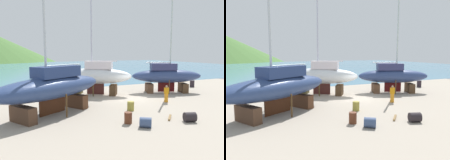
# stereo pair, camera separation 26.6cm
# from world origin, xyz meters

# --- Properties ---
(ground_plane) EXTENTS (45.95, 45.95, 0.00)m
(ground_plane) POSITION_xyz_m (0.00, -2.68, 0.00)
(ground_plane) COLOR #A59887
(sea_water) EXTENTS (131.43, 82.67, 0.01)m
(sea_water) POSITION_xyz_m (0.00, 50.14, 0.00)
(sea_water) COLOR teal
(sea_water) RESTS_ON ground
(sailboat_small_center) EXTENTS (8.59, 5.47, 12.20)m
(sailboat_small_center) POSITION_xyz_m (5.50, 1.52, 2.00)
(sailboat_small_center) COLOR #4D3623
(sailboat_small_center) RESTS_ON ground
(sailboat_far_slipway) EXTENTS (10.42, 7.82, 16.33)m
(sailboat_far_slipway) POSITION_xyz_m (-8.62, -2.48, 2.19)
(sailboat_far_slipway) COLOR #4A3122
(sailboat_far_slipway) RESTS_ON ground
(sailboat_large_starboard) EXTENTS (8.15, 6.34, 12.66)m
(sailboat_large_starboard) POSITION_xyz_m (-2.71, 3.76, 2.18)
(sailboat_large_starboard) COLOR #464124
(sailboat_large_starboard) RESTS_ON ground
(worker) EXTENTS (0.50, 0.43, 1.65)m
(worker) POSITION_xyz_m (2.13, -2.84, 0.85)
(worker) COLOR orange
(worker) RESTS_ON ground
(barrel_by_slipway) EXTENTS (0.70, 0.70, 0.78)m
(barrel_by_slipway) POSITION_xyz_m (-4.36, -6.97, 0.39)
(barrel_by_slipway) COLOR #5A2C1A
(barrel_by_slipway) RESTS_ON ground
(barrel_blue_faded) EXTENTS (0.75, 0.75, 0.92)m
(barrel_blue_faded) POSITION_xyz_m (11.44, 3.29, 0.46)
(barrel_blue_faded) COLOR #292128
(barrel_blue_faded) RESTS_ON ground
(barrel_rust_mid) EXTENTS (0.93, 1.03, 0.57)m
(barrel_rust_mid) POSITION_xyz_m (-12.22, 3.48, 0.29)
(barrel_rust_mid) COLOR olive
(barrel_rust_mid) RESTS_ON ground
(barrel_tipped_center) EXTENTS (1.00, 0.98, 0.66)m
(barrel_tipped_center) POSITION_xyz_m (-3.71, -8.15, 0.33)
(barrel_tipped_center) COLOR #374A70
(barrel_tipped_center) RESTS_ON ground
(barrel_ochre) EXTENTS (0.80, 0.80, 0.77)m
(barrel_ochre) POSITION_xyz_m (-2.56, -4.13, 0.39)
(barrel_ochre) COLOR olive
(barrel_ochre) RESTS_ON ground
(barrel_rust_far) EXTENTS (0.95, 0.88, 0.67)m
(barrel_rust_far) POSITION_xyz_m (-0.23, -8.44, 0.33)
(barrel_rust_far) COLOR #262124
(barrel_rust_far) RESTS_ON ground
(timber_short_skew) EXTENTS (1.03, 1.09, 0.12)m
(timber_short_skew) POSITION_xyz_m (-1.00, -7.24, 0.06)
(timber_short_skew) COLOR olive
(timber_short_skew) RESTS_ON ground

